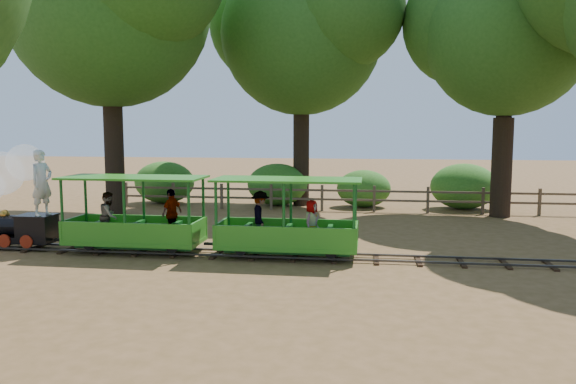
# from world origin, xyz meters

# --- Properties ---
(ground) EXTENTS (90.00, 90.00, 0.00)m
(ground) POSITION_xyz_m (0.00, 0.00, 0.00)
(ground) COLOR #8A5F3B
(ground) RESTS_ON ground
(track) EXTENTS (22.00, 1.00, 0.10)m
(track) POSITION_xyz_m (0.00, 0.00, 0.07)
(track) COLOR #3F3D3A
(track) RESTS_ON ground
(locomotive) EXTENTS (2.56, 1.16, 2.83)m
(locomotive) POSITION_xyz_m (-8.62, 0.06, 1.61)
(locomotive) COLOR black
(locomotive) RESTS_ON ground
(carriage_front) EXTENTS (3.60, 1.47, 1.87)m
(carriage_front) POSITION_xyz_m (-5.11, 0.00, 0.80)
(carriage_front) COLOR #2D861D
(carriage_front) RESTS_ON track
(carriage_rear) EXTENTS (3.60, 1.47, 1.87)m
(carriage_rear) POSITION_xyz_m (-1.29, 0.05, 0.80)
(carriage_rear) COLOR #2D861D
(carriage_rear) RESTS_ON track
(oak_nc) EXTENTS (8.12, 7.15, 10.20)m
(oak_nc) POSITION_xyz_m (-2.03, 9.59, 7.28)
(oak_nc) COLOR #2D2116
(oak_nc) RESTS_ON ground
(oak_ne) EXTENTS (7.14, 6.28, 9.31)m
(oak_ne) POSITION_xyz_m (5.47, 7.58, 6.73)
(oak_ne) COLOR #2D2116
(oak_ne) RESTS_ON ground
(fence) EXTENTS (18.10, 0.10, 1.00)m
(fence) POSITION_xyz_m (0.00, 8.00, 0.58)
(fence) COLOR brown
(fence) RESTS_ON ground
(shrub_west) EXTENTS (2.57, 1.98, 1.78)m
(shrub_west) POSITION_xyz_m (-7.85, 9.30, 0.89)
(shrub_west) COLOR #2D6B1E
(shrub_west) RESTS_ON ground
(shrub_mid_w) EXTENTS (2.51, 1.93, 1.73)m
(shrub_mid_w) POSITION_xyz_m (-2.97, 9.30, 0.87)
(shrub_mid_w) COLOR #2D6B1E
(shrub_mid_w) RESTS_ON ground
(shrub_mid_e) EXTENTS (2.18, 1.67, 1.51)m
(shrub_mid_e) POSITION_xyz_m (0.58, 9.30, 0.75)
(shrub_mid_e) COLOR #2D6B1E
(shrub_mid_e) RESTS_ON ground
(shrub_east) EXTENTS (2.61, 2.00, 1.80)m
(shrub_east) POSITION_xyz_m (4.50, 9.30, 0.90)
(shrub_east) COLOR #2D6B1E
(shrub_east) RESTS_ON ground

